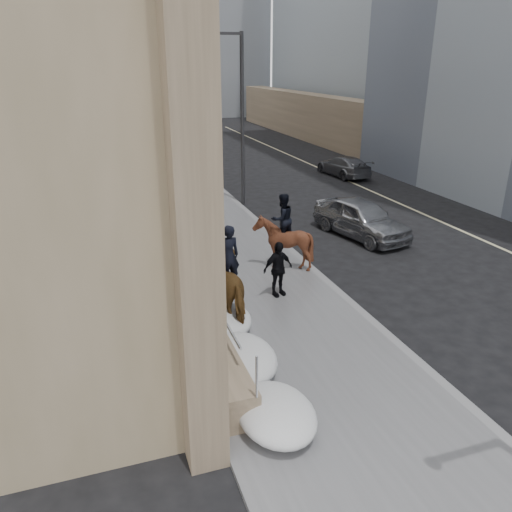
# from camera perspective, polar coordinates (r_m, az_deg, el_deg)

# --- Properties ---
(ground) EXTENTS (140.00, 140.00, 0.00)m
(ground) POSITION_cam_1_polar(r_m,az_deg,el_deg) (12.27, 5.16, -12.13)
(ground) COLOR black
(ground) RESTS_ON ground
(sidewalk) EXTENTS (5.00, 80.00, 0.12)m
(sidewalk) POSITION_cam_1_polar(r_m,az_deg,el_deg) (20.88, -5.83, 2.57)
(sidewalk) COLOR #575759
(sidewalk) RESTS_ON ground
(curb) EXTENTS (0.24, 80.00, 0.12)m
(curb) POSITION_cam_1_polar(r_m,az_deg,el_deg) (21.57, 0.97, 3.30)
(curb) COLOR slate
(curb) RESTS_ON ground
(lane_line) EXTENTS (0.15, 70.00, 0.01)m
(lane_line) POSITION_cam_1_polar(r_m,az_deg,el_deg) (25.23, 18.15, 4.79)
(lane_line) COLOR #BFB78C
(lane_line) RESTS_ON ground
(limestone_building) EXTENTS (6.10, 44.00, 18.00)m
(limestone_building) POSITION_cam_1_polar(r_m,az_deg,el_deg) (29.36, -22.57, 24.12)
(limestone_building) COLOR #8A795A
(limestone_building) RESTS_ON ground
(far_podium) EXTENTS (2.00, 80.00, 4.00)m
(far_podium) POSITION_cam_1_polar(r_m,az_deg,el_deg) (28.04, 27.01, 9.33)
(far_podium) COLOR brown
(far_podium) RESTS_ON ground
(bg_building_far) EXTENTS (24.00, 12.00, 20.00)m
(bg_building_far) POSITION_cam_1_polar(r_m,az_deg,el_deg) (81.39, -21.53, 22.33)
(bg_building_far) COLOR gray
(bg_building_far) RESTS_ON ground
(streetlight_mid) EXTENTS (1.71, 0.24, 8.00)m
(streetlight_mid) POSITION_cam_1_polar(r_m,az_deg,el_deg) (24.43, -1.96, 16.27)
(streetlight_mid) COLOR #2D2D30
(streetlight_mid) RESTS_ON ground
(streetlight_far) EXTENTS (1.71, 0.24, 8.00)m
(streetlight_far) POSITION_cam_1_polar(r_m,az_deg,el_deg) (43.92, -9.93, 18.26)
(streetlight_far) COLOR #2D2D30
(streetlight_far) RESTS_ON ground
(traffic_signal) EXTENTS (4.10, 0.22, 6.00)m
(traffic_signal) POSITION_cam_1_polar(r_m,az_deg,el_deg) (32.06, -7.45, 16.30)
(traffic_signal) COLOR #2D2D30
(traffic_signal) RESTS_ON ground
(snow_bank) EXTENTS (1.70, 18.10, 0.76)m
(snow_bank) POSITION_cam_1_polar(r_m,az_deg,el_deg) (18.73, -8.79, 1.52)
(snow_bank) COLOR silver
(snow_bank) RESTS_ON sidewalk
(mounted_horse_left) EXTENTS (1.35, 2.47, 2.66)m
(mounted_horse_left) POSITION_cam_1_polar(r_m,az_deg,el_deg) (13.45, -2.64, -3.13)
(mounted_horse_left) COLOR #523718
(mounted_horse_left) RESTS_ON sidewalk
(mounted_horse_right) EXTENTS (1.84, 1.97, 2.58)m
(mounted_horse_right) POSITION_cam_1_polar(r_m,az_deg,el_deg) (16.87, 3.07, 2.02)
(mounted_horse_right) COLOR #482314
(mounted_horse_right) RESTS_ON sidewalk
(pedestrian) EXTENTS (1.06, 0.63, 1.70)m
(pedestrian) POSITION_cam_1_polar(r_m,az_deg,el_deg) (14.90, 2.52, -1.49)
(pedestrian) COLOR black
(pedestrian) RESTS_ON sidewalk
(car_silver) EXTENTS (2.77, 4.85, 1.56)m
(car_silver) POSITION_cam_1_polar(r_m,az_deg,el_deg) (20.85, 11.92, 4.25)
(car_silver) COLOR #919398
(car_silver) RESTS_ON ground
(car_grey) EXTENTS (2.15, 4.45, 1.25)m
(car_grey) POSITION_cam_1_polar(r_m,az_deg,el_deg) (32.16, 9.97, 10.09)
(car_grey) COLOR #585A60
(car_grey) RESTS_ON ground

